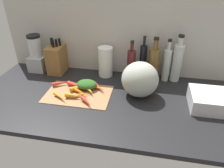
# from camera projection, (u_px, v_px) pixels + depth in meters

# --- Properties ---
(ground_plane) EXTENTS (1.70, 0.80, 0.03)m
(ground_plane) POSITION_uv_depth(u_px,v_px,m) (105.00, 99.00, 1.35)
(ground_plane) COLOR black
(wall_back) EXTENTS (1.70, 0.03, 0.60)m
(wall_back) POSITION_uv_depth(u_px,v_px,m) (116.00, 34.00, 1.51)
(wall_back) COLOR #BCB7AD
(wall_back) RESTS_ON ground_plane
(cutting_board) EXTENTS (0.43, 0.28, 0.01)m
(cutting_board) POSITION_uv_depth(u_px,v_px,m) (78.00, 94.00, 1.37)
(cutting_board) COLOR #997047
(cutting_board) RESTS_ON ground_plane
(carrot_0) EXTENTS (0.13, 0.08, 0.03)m
(carrot_0) POSITION_uv_depth(u_px,v_px,m) (97.00, 87.00, 1.41)
(carrot_0) COLOR orange
(carrot_0) RESTS_ON cutting_board
(carrot_1) EXTENTS (0.15, 0.08, 0.02)m
(carrot_1) POSITION_uv_depth(u_px,v_px,m) (80.00, 86.00, 1.42)
(carrot_1) COLOR red
(carrot_1) RESTS_ON cutting_board
(carrot_2) EXTENTS (0.15, 0.08, 0.03)m
(carrot_2) POSITION_uv_depth(u_px,v_px,m) (77.00, 86.00, 1.43)
(carrot_2) COLOR red
(carrot_2) RESTS_ON cutting_board
(carrot_3) EXTENTS (0.13, 0.08, 0.02)m
(carrot_3) POSITION_uv_depth(u_px,v_px,m) (81.00, 94.00, 1.34)
(carrot_3) COLOR orange
(carrot_3) RESTS_ON cutting_board
(carrot_4) EXTENTS (0.13, 0.09, 0.03)m
(carrot_4) POSITION_uv_depth(u_px,v_px,m) (80.00, 92.00, 1.36)
(carrot_4) COLOR orange
(carrot_4) RESTS_ON cutting_board
(carrot_5) EXTENTS (0.11, 0.04, 0.03)m
(carrot_5) POSITION_uv_depth(u_px,v_px,m) (74.00, 96.00, 1.32)
(carrot_5) COLOR orange
(carrot_5) RESTS_ON cutting_board
(carrot_6) EXTENTS (0.11, 0.13, 0.02)m
(carrot_6) POSITION_uv_depth(u_px,v_px,m) (99.00, 88.00, 1.41)
(carrot_6) COLOR red
(carrot_6) RESTS_ON cutting_board
(carrot_7) EXTENTS (0.12, 0.09, 0.03)m
(carrot_7) POSITION_uv_depth(u_px,v_px,m) (61.00, 83.00, 1.46)
(carrot_7) COLOR red
(carrot_7) RESTS_ON cutting_board
(carrot_8) EXTENTS (0.12, 0.09, 0.03)m
(carrot_8) POSITION_uv_depth(u_px,v_px,m) (60.00, 97.00, 1.31)
(carrot_8) COLOR orange
(carrot_8) RESTS_ON cutting_board
(carrot_9) EXTENTS (0.10, 0.10, 0.03)m
(carrot_9) POSITION_uv_depth(u_px,v_px,m) (87.00, 102.00, 1.26)
(carrot_9) COLOR red
(carrot_9) RESTS_ON cutting_board
(carrot_10) EXTENTS (0.16, 0.13, 0.03)m
(carrot_10) POSITION_uv_depth(u_px,v_px,m) (82.00, 86.00, 1.41)
(carrot_10) COLOR orange
(carrot_10) RESTS_ON cutting_board
(carrot_11) EXTENTS (0.11, 0.12, 0.04)m
(carrot_11) POSITION_uv_depth(u_px,v_px,m) (89.00, 89.00, 1.38)
(carrot_11) COLOR orange
(carrot_11) RESTS_ON cutting_board
(carrot_greens_pile) EXTENTS (0.14, 0.11, 0.06)m
(carrot_greens_pile) POSITION_uv_depth(u_px,v_px,m) (87.00, 84.00, 1.41)
(carrot_greens_pile) COLOR #2D6023
(carrot_greens_pile) RESTS_ON cutting_board
(winter_squash) EXTENTS (0.23, 0.22, 0.23)m
(winter_squash) POSITION_uv_depth(u_px,v_px,m) (140.00, 80.00, 1.31)
(winter_squash) COLOR #B2B7A8
(winter_squash) RESTS_ON ground_plane
(knife_block) EXTENTS (0.11, 0.16, 0.27)m
(knife_block) POSITION_uv_depth(u_px,v_px,m) (57.00, 59.00, 1.60)
(knife_block) COLOR olive
(knife_block) RESTS_ON ground_plane
(blender_appliance) EXTENTS (0.13, 0.13, 0.29)m
(blender_appliance) POSITION_uv_depth(u_px,v_px,m) (37.00, 56.00, 1.62)
(blender_appliance) COLOR #B2B2B7
(blender_appliance) RESTS_ON ground_plane
(paper_towel_roll) EXTENTS (0.11, 0.11, 0.23)m
(paper_towel_roll) POSITION_uv_depth(u_px,v_px,m) (105.00, 62.00, 1.54)
(paper_towel_roll) COLOR white
(paper_towel_roll) RESTS_ON ground_plane
(bottle_0) EXTENTS (0.06, 0.06, 0.30)m
(bottle_0) POSITION_uv_depth(u_px,v_px,m) (131.00, 65.00, 1.49)
(bottle_0) COLOR #471919
(bottle_0) RESTS_ON ground_plane
(bottle_1) EXTENTS (0.05, 0.05, 0.32)m
(bottle_1) POSITION_uv_depth(u_px,v_px,m) (143.00, 61.00, 1.52)
(bottle_1) COLOR black
(bottle_1) RESTS_ON ground_plane
(bottle_2) EXTENTS (0.07, 0.07, 0.33)m
(bottle_2) POSITION_uv_depth(u_px,v_px,m) (154.00, 64.00, 1.47)
(bottle_2) COLOR brown
(bottle_2) RESTS_ON ground_plane
(bottle_3) EXTENTS (0.05, 0.05, 0.31)m
(bottle_3) POSITION_uv_depth(u_px,v_px,m) (167.00, 64.00, 1.48)
(bottle_3) COLOR silver
(bottle_3) RESTS_ON ground_plane
(bottle_4) EXTENTS (0.07, 0.07, 0.34)m
(bottle_4) POSITION_uv_depth(u_px,v_px,m) (177.00, 62.00, 1.46)
(bottle_4) COLOR silver
(bottle_4) RESTS_ON ground_plane
(dish_rack) EXTENTS (0.28, 0.22, 0.09)m
(dish_rack) POSITION_uv_depth(u_px,v_px,m) (214.00, 101.00, 1.23)
(dish_rack) COLOR silver
(dish_rack) RESTS_ON ground_plane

